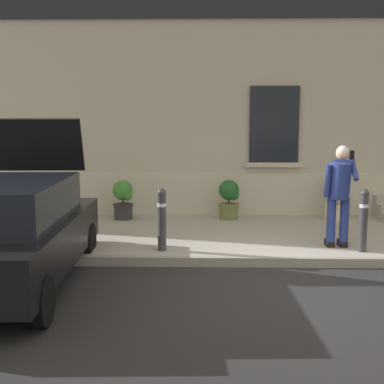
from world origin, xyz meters
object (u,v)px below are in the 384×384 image
(bollard_near_person, at_px, (363,218))
(planter_cream, at_px, (335,198))
(hatchback_car_black, at_px, (9,231))
(planter_terracotta, at_px, (19,198))
(planter_charcoal, at_px, (123,199))
(person_on_phone, at_px, (340,190))
(planter_olive, at_px, (229,198))
(bollard_far_left, at_px, (162,217))

(bollard_near_person, height_order, planter_cream, bollard_near_person)
(hatchback_car_black, relative_size, planter_cream, 4.80)
(planter_terracotta, xyz_separation_m, planter_charcoal, (2.31, -0.06, 0.00))
(person_on_phone, distance_m, planter_olive, 3.05)
(planter_olive, distance_m, planter_cream, 2.31)
(hatchback_car_black, relative_size, bollard_near_person, 3.95)
(planter_terracotta, distance_m, planter_olive, 4.62)
(bollard_near_person, distance_m, person_on_phone, 0.61)
(planter_charcoal, height_order, planter_cream, same)
(bollard_far_left, distance_m, planter_cream, 4.50)
(planter_terracotta, relative_size, planter_olive, 1.00)
(planter_terracotta, bearing_deg, person_on_phone, -20.87)
(hatchback_car_black, xyz_separation_m, planter_cream, (5.55, 4.20, -0.19))
(bollard_near_person, distance_m, planter_olive, 3.40)
(bollard_far_left, bearing_deg, planter_cream, 37.61)
(planter_cream, bearing_deg, hatchback_car_black, -142.91)
(bollard_near_person, relative_size, person_on_phone, 0.60)
(planter_charcoal, bearing_deg, bollard_far_left, -67.95)
(bollard_far_left, relative_size, planter_cream, 1.22)
(bollard_near_person, xyz_separation_m, bollard_far_left, (-3.32, 0.00, 0.00))
(bollard_near_person, height_order, bollard_far_left, same)
(bollard_near_person, relative_size, planter_olive, 1.22)
(bollard_near_person, bearing_deg, planter_cream, 85.00)
(bollard_near_person, xyz_separation_m, planter_terracotta, (-6.69, 2.67, -0.11))
(person_on_phone, bearing_deg, planter_terracotta, 170.22)
(planter_olive, xyz_separation_m, planter_cream, (2.31, 0.05, 0.00))
(person_on_phone, bearing_deg, bollard_near_person, -25.13)
(bollard_near_person, bearing_deg, bollard_far_left, 180.00)
(bollard_far_left, distance_m, person_on_phone, 3.02)
(planter_charcoal, height_order, planter_olive, same)
(planter_olive, bearing_deg, planter_charcoal, -177.99)
(planter_olive, bearing_deg, planter_terracotta, -179.69)
(planter_terracotta, bearing_deg, bollard_far_left, -38.40)
(person_on_phone, bearing_deg, bollard_far_left, -164.14)
(bollard_far_left, distance_m, planter_terracotta, 4.30)
(hatchback_car_black, bearing_deg, bollard_far_left, 36.13)
(bollard_near_person, xyz_separation_m, planter_olive, (-2.07, 2.69, -0.11))
(person_on_phone, relative_size, planter_terracotta, 2.03)
(person_on_phone, bearing_deg, planter_cream, 88.01)
(hatchback_car_black, relative_size, planter_olive, 4.80)
(planter_terracotta, bearing_deg, hatchback_car_black, -71.53)
(bollard_far_left, relative_size, person_on_phone, 0.60)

